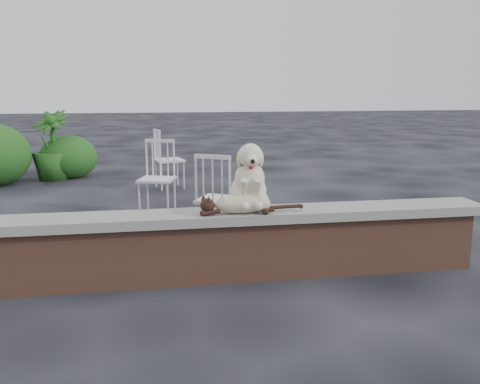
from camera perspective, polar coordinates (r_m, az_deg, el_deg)
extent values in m
plane|color=black|center=(4.47, -12.23, -9.76)|extent=(60.00, 60.00, 0.00)
cube|color=brown|center=(4.39, -12.37, -6.71)|extent=(6.00, 0.30, 0.50)
cube|color=slate|center=(4.31, -12.53, -3.04)|extent=(6.20, 0.40, 0.08)
imported|color=#1F4D16|center=(9.64, -19.80, 4.79)|extent=(0.91, 0.91, 1.20)
ellipsoid|color=#1F4D16|center=(9.84, -18.17, 3.58)|extent=(1.01, 0.92, 0.80)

